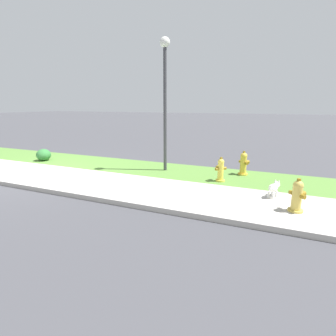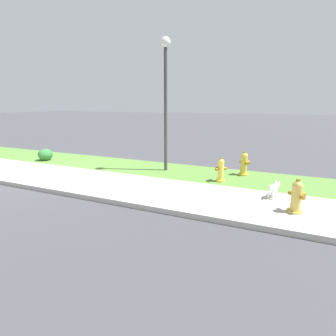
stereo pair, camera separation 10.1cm
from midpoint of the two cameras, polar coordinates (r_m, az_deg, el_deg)
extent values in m
plane|color=#424247|center=(9.57, -26.94, -1.20)|extent=(120.00, 120.00, 0.00)
cube|color=#BCB7AD|center=(9.57, -26.94, -1.17)|extent=(18.00, 2.24, 0.01)
cube|color=#568438|center=(11.02, -18.48, 1.42)|extent=(18.00, 2.07, 0.01)
cube|color=#BCB7AD|center=(8.87, -32.83, -2.62)|extent=(18.00, 0.16, 0.12)
cylinder|color=yellow|center=(7.89, 10.92, -2.67)|extent=(0.27, 0.27, 0.05)
cylinder|color=yellow|center=(7.81, 11.02, -0.59)|extent=(0.17, 0.17, 0.54)
sphere|color=yellow|center=(7.75, 11.11, 1.34)|extent=(0.18, 0.18, 0.18)
cube|color=olive|center=(7.73, 11.15, 2.12)|extent=(0.08, 0.08, 0.06)
cylinder|color=olive|center=(7.73, 10.22, -0.22)|extent=(0.13, 0.13, 0.09)
cylinder|color=olive|center=(7.87, 11.85, -0.05)|extent=(0.13, 0.13, 0.09)
cylinder|color=olive|center=(7.91, 10.51, 0.09)|extent=(0.16, 0.16, 0.12)
cylinder|color=gold|center=(8.79, 15.62, -1.25)|extent=(0.31, 0.31, 0.05)
cylinder|color=gold|center=(8.72, 15.75, 0.72)|extent=(0.20, 0.20, 0.57)
sphere|color=gold|center=(8.66, 15.87, 2.56)|extent=(0.21, 0.21, 0.21)
cube|color=olive|center=(8.64, 15.93, 3.36)|extent=(0.08, 0.08, 0.06)
cylinder|color=olive|center=(8.81, 15.19, 1.35)|extent=(0.13, 0.13, 0.09)
cylinder|color=olive|center=(8.59, 16.39, 0.96)|extent=(0.13, 0.13, 0.09)
cylinder|color=olive|center=(8.79, 16.55, 1.24)|extent=(0.16, 0.16, 0.12)
cylinder|color=gold|center=(6.22, 25.53, -8.34)|extent=(0.31, 0.31, 0.05)
cylinder|color=gold|center=(6.12, 25.81, -5.82)|extent=(0.20, 0.20, 0.53)
sphere|color=gold|center=(6.05, 26.07, -3.45)|extent=(0.21, 0.21, 0.21)
cube|color=olive|center=(6.01, 26.19, -2.33)|extent=(0.08, 0.08, 0.06)
cylinder|color=olive|center=(6.19, 24.86, -4.88)|extent=(0.13, 0.13, 0.09)
cylinder|color=olive|center=(6.02, 26.91, -5.64)|extent=(0.13, 0.13, 0.09)
cylinder|color=olive|center=(6.22, 26.79, -5.03)|extent=(0.16, 0.16, 0.12)
ellipsoid|color=white|center=(6.82, 21.53, -4.04)|extent=(0.30, 0.39, 0.19)
sphere|color=white|center=(7.00, 22.21, -3.37)|extent=(0.15, 0.15, 0.15)
sphere|color=black|center=(7.07, 22.42, -3.30)|extent=(0.03, 0.03, 0.03)
cone|color=white|center=(7.00, 21.99, -2.52)|extent=(0.07, 0.07, 0.07)
cone|color=white|center=(6.97, 22.63, -2.64)|extent=(0.07, 0.07, 0.07)
cylinder|color=white|center=(6.99, 21.35, -5.10)|extent=(0.05, 0.05, 0.16)
cylinder|color=white|center=(6.95, 22.15, -5.26)|extent=(0.05, 0.05, 0.16)
cylinder|color=white|center=(6.79, 20.64, -5.57)|extent=(0.05, 0.05, 0.16)
cylinder|color=white|center=(6.76, 21.45, -5.74)|extent=(0.05, 0.05, 0.16)
cylinder|color=white|center=(6.63, 20.95, -3.97)|extent=(0.04, 0.04, 0.10)
cylinder|color=#3D3D42|center=(8.78, -0.98, 12.25)|extent=(0.11, 0.11, 3.99)
sphere|color=silver|center=(8.97, -1.05, 25.72)|extent=(0.32, 0.32, 0.32)
ellipsoid|color=#337538|center=(11.69, -25.68, 2.59)|extent=(0.55, 0.55, 0.47)
camera|label=1|loc=(0.05, -90.38, -0.09)|focal=28.00mm
camera|label=2|loc=(0.05, 89.62, 0.09)|focal=28.00mm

